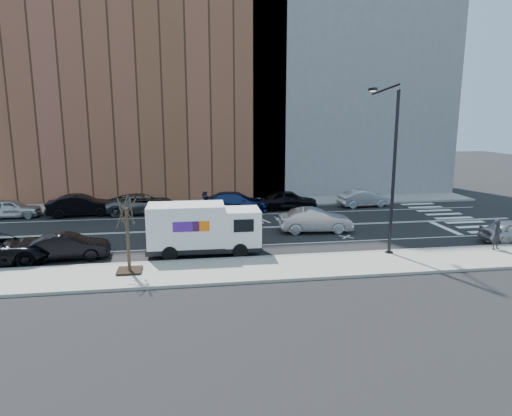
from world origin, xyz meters
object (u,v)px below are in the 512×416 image
object	(u,v)px
far_parked_b	(81,205)
driving_sedan	(315,220)
pedestrian	(497,234)
far_parked_a	(11,209)
fedex_van	(203,228)

from	to	relation	value
far_parked_b	driving_sedan	size ratio (longest dim) A/B	1.04
far_parked_b	driving_sedan	world-z (taller)	far_parked_b
pedestrian	far_parked_a	bearing A→B (deg)	135.71
fedex_van	far_parked_b	xyz separation A→B (m)	(-8.94, 11.47, -0.69)
far_parked_a	pedestrian	world-z (taller)	pedestrian
fedex_van	driving_sedan	bearing A→B (deg)	27.81
far_parked_a	driving_sedan	xyz separation A→B (m)	(21.69, -7.75, 0.08)
driving_sedan	pedestrian	distance (m)	10.79
fedex_van	driving_sedan	xyz separation A→B (m)	(7.62, 3.85, -0.72)
fedex_van	pedestrian	world-z (taller)	fedex_van
driving_sedan	pedestrian	bearing A→B (deg)	-119.09
far_parked_a	driving_sedan	world-z (taller)	driving_sedan
far_parked_b	pedestrian	size ratio (longest dim) A/B	2.87
fedex_van	driving_sedan	distance (m)	8.57
fedex_van	far_parked_b	bearing A→B (deg)	128.96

